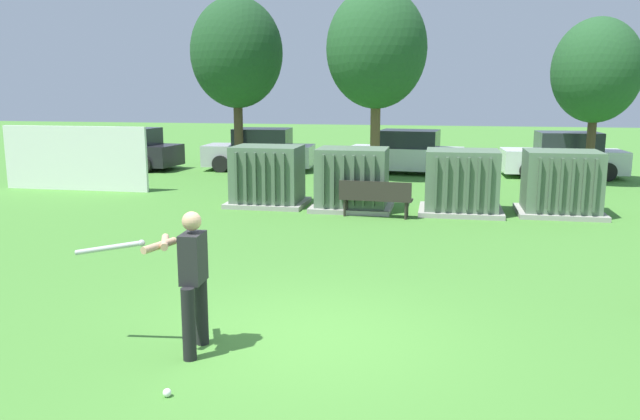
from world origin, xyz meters
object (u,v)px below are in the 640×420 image
transformer_east (561,184)px  parked_car_right_of_center (406,153)px  parked_car_rightmost (564,156)px  transformer_mid_west (352,180)px  park_bench (375,196)px  transformer_mid_east (462,183)px  parked_car_left_of_center (260,151)px  transformer_west (268,177)px  sports_ball (167,393)px  parked_car_leftmost (127,150)px  batter (189,274)px

transformer_east → parked_car_right_of_center: bearing=120.4°
parked_car_rightmost → transformer_mid_west: bearing=-131.0°
transformer_mid_west → park_bench: transformer_mid_west is taller
parked_car_right_of_center → parked_car_rightmost: same height
transformer_mid_east → parked_car_left_of_center: (-7.48, 7.45, -0.04)m
transformer_west → sports_ball: size_ratio=23.33×
transformer_west → parked_car_left_of_center: size_ratio=0.49×
transformer_east → parked_car_leftmost: (-15.17, 6.57, -0.04)m
transformer_east → parked_car_leftmost: 16.53m
transformer_west → parked_car_leftmost: (-7.55, 6.65, -0.04)m
sports_ball → parked_car_rightmost: size_ratio=0.02×
batter → parked_car_right_of_center: bearing=84.6°
parked_car_right_of_center → parked_car_rightmost: bearing=-0.0°
transformer_east → parked_car_rightmost: same height
batter → parked_car_right_of_center: (1.62, 17.14, -0.22)m
sports_ball → parked_car_right_of_center: parked_car_right_of_center is taller
transformer_mid_east → park_bench: (-2.10, -0.99, -0.25)m
sports_ball → parked_car_left_of_center: bearing=103.1°
transformer_west → transformer_east: (7.62, 0.08, 0.00)m
transformer_mid_east → sports_ball: transformer_mid_east is taller
transformer_west → sports_ball: (1.91, -10.91, -0.74)m
transformer_mid_west → transformer_east: 5.27m
parked_car_left_of_center → sports_ball: bearing=-76.9°
park_bench → parked_car_left_of_center: size_ratio=0.43×
transformer_mid_east → transformer_west: bearing=178.2°
transformer_west → park_bench: size_ratio=1.15×
parked_car_rightmost → transformer_mid_east: bearing=-116.6°
transformer_east → transformer_mid_east: bearing=-174.2°
sports_ball → transformer_east: bearing=62.6°
transformer_mid_east → transformer_east: same height
parked_car_leftmost → transformer_east: bearing=-23.4°
transformer_mid_east → parked_car_leftmost: 14.43m
transformer_mid_west → park_bench: size_ratio=1.15×
parked_car_right_of_center → parked_car_rightmost: size_ratio=1.02×
transformer_mid_east → parked_car_left_of_center: size_ratio=0.49×
transformer_west → parked_car_rightmost: size_ratio=0.49×
parked_car_leftmost → parked_car_left_of_center: same height
transformer_mid_east → sports_ball: (-3.25, -10.74, -0.74)m
batter → parked_car_leftmost: batter is taller
transformer_west → parked_car_rightmost: 11.60m
park_bench → parked_car_left_of_center: bearing=122.5°
sports_ball → parked_car_leftmost: parked_car_leftmost is taller
transformer_mid_west → parked_car_left_of_center: (-4.67, 7.47, -0.04)m
transformer_west → parked_car_rightmost: same height
park_bench → batter: 8.71m
parked_car_leftmost → parked_car_left_of_center: (5.24, 0.64, 0.00)m
transformer_west → sports_ball: transformer_west is taller
transformer_mid_east → parked_car_rightmost: same height
parked_car_right_of_center → transformer_mid_west: bearing=-97.4°
transformer_mid_east → parked_car_left_of_center: 10.56m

